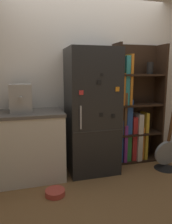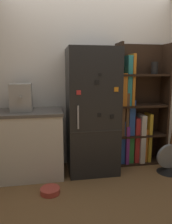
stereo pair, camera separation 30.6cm
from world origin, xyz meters
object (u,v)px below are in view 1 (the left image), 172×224
Objects in this scene: espresso_machine at (21,98)px; pet_bowl at (55,192)px; bookshelf at (132,115)px; guitar at (166,158)px; refrigerator at (92,112)px.

espresso_machine is 1.25m from pet_bowl.
bookshelf is at bearing 5.04° from espresso_machine.
pet_bowl is at bearing -171.32° from guitar.
bookshelf is (0.72, 0.16, -0.11)m from refrigerator.
guitar is 1.72m from pet_bowl.
guitar is at bearing -51.13° from bookshelf.
guitar is at bearing 8.68° from pet_bowl.
refrigerator is 0.98m from espresso_machine.
guitar reaches higher than pet_bowl.
bookshelf is at bearing 128.87° from guitar.
bookshelf is 5.09× the size of espresso_machine.
refrigerator is 7.42× the size of pet_bowl.
refrigerator is 4.83× the size of espresso_machine.
refrigerator is at bearing 41.30° from pet_bowl.
espresso_machine is (-1.67, -0.15, 0.34)m from bookshelf.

